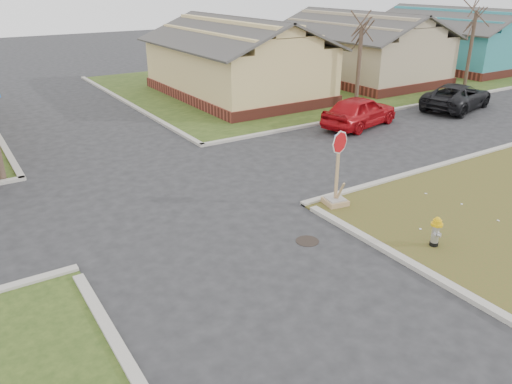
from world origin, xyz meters
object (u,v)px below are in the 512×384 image
stop_sign (336,189)px  dark_pickup (457,96)px  fire_hydrant (436,230)px  red_sedan (360,111)px

stop_sign → dark_pickup: stop_sign is taller
fire_hydrant → stop_sign: bearing=77.2°
stop_sign → fire_hydrant: bearing=-72.7°
fire_hydrant → stop_sign: stop_sign is taller
fire_hydrant → dark_pickup: bearing=14.9°
red_sedan → stop_sign: bearing=119.3°
fire_hydrant → stop_sign: size_ratio=0.35×
stop_sign → red_sedan: (7.05, 6.38, 0.19)m
fire_hydrant → dark_pickup: dark_pickup is taller
fire_hydrant → red_sedan: (6.59, 9.85, 0.24)m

